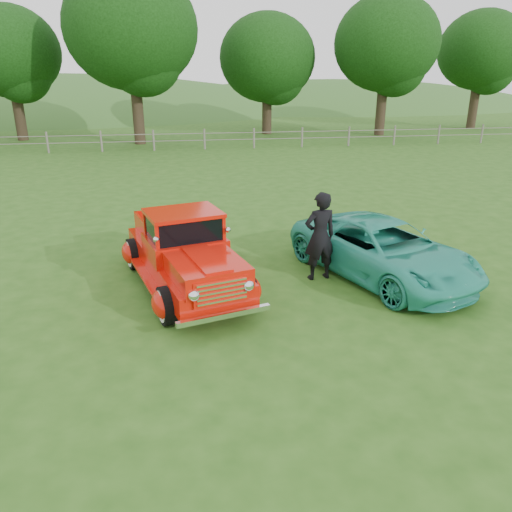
{
  "coord_description": "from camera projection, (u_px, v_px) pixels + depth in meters",
  "views": [
    {
      "loc": [
        -1.52,
        -8.54,
        4.63
      ],
      "look_at": [
        -0.04,
        1.2,
        0.9
      ],
      "focal_mm": 35.0,
      "sensor_mm": 36.0,
      "label": 1
    }
  ],
  "objects": [
    {
      "name": "tree_near_west",
      "position": [
        131.0,
        29.0,
        29.89
      ],
      "size": [
        8.0,
        8.0,
        10.42
      ],
      "color": "#2D2316",
      "rests_on": "ground"
    },
    {
      "name": "fence_line",
      "position": [
        205.0,
        139.0,
        29.87
      ],
      "size": [
        48.0,
        0.12,
        1.2
      ],
      "color": "#6C665B",
      "rests_on": "ground"
    },
    {
      "name": "teal_sedan",
      "position": [
        383.0,
        250.0,
        11.56
      ],
      "size": [
        3.9,
        5.32,
        1.34
      ],
      "primitive_type": "imported",
      "rotation": [
        0.0,
        0.0,
        0.39
      ],
      "color": "teal",
      "rests_on": "ground"
    },
    {
      "name": "red_pickup",
      "position": [
        185.0,
        254.0,
        10.96
      ],
      "size": [
        3.17,
        5.27,
        1.78
      ],
      "rotation": [
        0.0,
        0.0,
        0.27
      ],
      "color": "black",
      "rests_on": "ground"
    },
    {
      "name": "man",
      "position": [
        320.0,
        236.0,
        11.34
      ],
      "size": [
        0.82,
        0.61,
        2.07
      ],
      "primitive_type": "imported",
      "rotation": [
        0.0,
        0.0,
        3.31
      ],
      "color": "black",
      "rests_on": "ground"
    },
    {
      "name": "tree_mid_east",
      "position": [
        387.0,
        44.0,
        34.35
      ],
      "size": [
        7.2,
        7.2,
        9.44
      ],
      "color": "#2D2316",
      "rests_on": "ground"
    },
    {
      "name": "ground",
      "position": [
        267.0,
        320.0,
        9.75
      ],
      "size": [
        140.0,
        140.0,
        0.0
      ],
      "primitive_type": "plane",
      "color": "#265015",
      "rests_on": "ground"
    },
    {
      "name": "tree_mid_west",
      "position": [
        9.0,
        52.0,
        31.98
      ],
      "size": [
        6.4,
        6.4,
        8.46
      ],
      "color": "#2D2316",
      "rests_on": "ground"
    },
    {
      "name": "tree_far_east",
      "position": [
        482.0,
        50.0,
        38.5
      ],
      "size": [
        6.6,
        6.6,
        8.86
      ],
      "color": "#2D2316",
      "rests_on": "ground"
    },
    {
      "name": "distant_hills",
      "position": [
        159.0,
        142.0,
        65.76
      ],
      "size": [
        116.0,
        60.0,
        18.0
      ],
      "color": "#285820",
      "rests_on": "ground"
    },
    {
      "name": "tree_near_east",
      "position": [
        267.0,
        58.0,
        35.4
      ],
      "size": [
        6.8,
        6.8,
        8.33
      ],
      "color": "#2D2316",
      "rests_on": "ground"
    }
  ]
}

